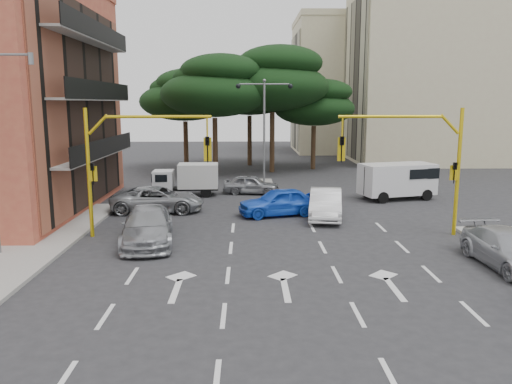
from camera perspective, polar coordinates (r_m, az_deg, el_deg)
The scene contains 20 objects.
ground at distance 21.89m, azimuth 2.38°, elevation -6.36°, with size 120.00×120.00×0.00m, color #28282B.
median_strip at distance 37.48m, azimuth 0.92°, elevation 0.74°, with size 1.40×6.00×0.15m, color gray.
apartment_beige_near at distance 57.13m, azimuth 21.30°, elevation 12.65°, with size 20.20×12.15×18.70m.
apartment_beige_far at distance 66.52m, azimuth 11.54°, elevation 11.83°, with size 16.20×12.15×16.70m.
pine_left_near at distance 43.00m, azimuth -4.70°, elevation 11.99°, with size 9.15×9.15×10.23m.
pine_center at distance 45.01m, azimuth 1.97°, elevation 12.82°, with size 9.98×9.98×11.16m.
pine_left_far at distance 47.24m, azimuth -8.09°, elevation 10.92°, with size 8.32×8.32×9.30m.
pine_right at distance 47.33m, azimuth 6.75°, elevation 10.11°, with size 7.49×7.49×8.37m.
pine_back at distance 49.92m, azimuth -0.68°, elevation 11.77°, with size 9.15×9.15×10.23m.
signal_mast_right at distance 24.44m, azimuth 18.34°, elevation 4.16°, with size 5.79×0.37×6.00m.
signal_mast_left at distance 23.70m, azimuth -14.54°, elevation 4.18°, with size 5.79×0.37×6.00m.
street_lamp_center at distance 36.98m, azimuth 0.95°, elevation 8.95°, with size 4.16×0.36×7.77m.
car_white_hatch at distance 27.46m, azimuth 7.95°, elevation -1.34°, with size 1.67×4.79×1.58m, color white.
car_blue_compact at distance 27.85m, azimuth 2.65°, elevation -1.12°, with size 1.82×4.54×1.55m, color blue.
car_silver_wagon at distance 22.90m, azimuth -12.29°, elevation -3.81°, with size 2.20×5.41×1.57m, color #97999F.
car_silver_cross_a at distance 29.31m, azimuth -11.17°, elevation -0.82°, with size 2.43×5.28×1.47m, color gray.
car_silver_cross_b at distance 34.40m, azimuth -0.54°, elevation 0.86°, with size 1.54×3.83×1.30m, color gray.
car_silver_parked at distance 21.45m, azimuth 26.91°, elevation -5.86°, with size 2.00×4.92×1.43m, color #A9ABB1.
van_white at distance 33.75m, azimuth 15.82°, elevation 1.21°, with size 2.15×4.75×2.37m, color silver, non-canonical shape.
box_truck_a at distance 34.02m, azimuth -7.95°, elevation 1.39°, with size 1.85×4.41×2.17m, color silver, non-canonical shape.
Camera 1 is at (-1.30, -20.94, 6.24)m, focal length 35.00 mm.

